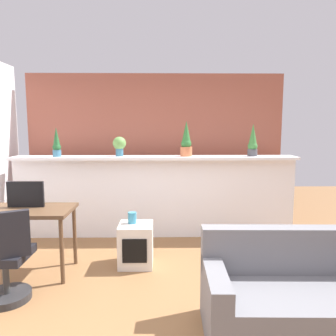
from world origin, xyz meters
TOP-DOWN VIEW (x-y plane):
  - ground_plane at (0.00, 0.00)m, footprint 12.00×12.00m
  - divider_wall at (0.00, 2.00)m, footprint 4.15×0.16m
  - plant_shelf at (0.00, 1.96)m, footprint 4.15×0.39m
  - brick_wall_behind at (0.00, 2.60)m, footprint 4.15×0.10m
  - potted_plant_0 at (-1.42, 1.93)m, footprint 0.12×0.12m
  - potted_plant_1 at (-0.52, 1.99)m, footprint 0.19×0.19m
  - potted_plant_2 at (0.46, 1.97)m, footprint 0.17×0.17m
  - potted_plant_3 at (1.44, 1.97)m, footprint 0.14×0.14m
  - desk at (-1.44, 0.75)m, footprint 1.10×0.60m
  - tv_monitor at (-1.43, 0.83)m, footprint 0.41×0.04m
  - office_chair at (-1.35, 0.13)m, footprint 0.52×0.52m
  - side_cube_shelf at (-0.21, 0.96)m, footprint 0.40×0.41m
  - vase_on_shelf at (-0.25, 1.01)m, footprint 0.10×0.10m
  - couch at (1.22, -0.36)m, footprint 1.58×0.80m

SIDE VIEW (x-z plane):
  - ground_plane at x=0.00m, z-range 0.00..0.00m
  - side_cube_shelf at x=-0.21m, z-range 0.00..0.50m
  - couch at x=1.22m, z-range -0.12..0.68m
  - office_chair at x=-1.35m, z-range -0.07..0.84m
  - vase_on_shelf at x=-0.25m, z-range 0.50..0.63m
  - divider_wall at x=0.00m, z-range 0.00..1.18m
  - desk at x=-1.44m, z-range 0.29..1.04m
  - tv_monitor at x=-1.43m, z-range 0.75..1.04m
  - plant_shelf at x=0.00m, z-range 1.18..1.22m
  - brick_wall_behind at x=0.00m, z-range 0.00..2.50m
  - potted_plant_1 at x=-0.52m, z-range 1.24..1.53m
  - potted_plant_0 at x=-1.42m, z-range 1.19..1.62m
  - potted_plant_3 at x=1.44m, z-range 1.19..1.67m
  - potted_plant_2 at x=0.46m, z-range 1.18..1.69m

